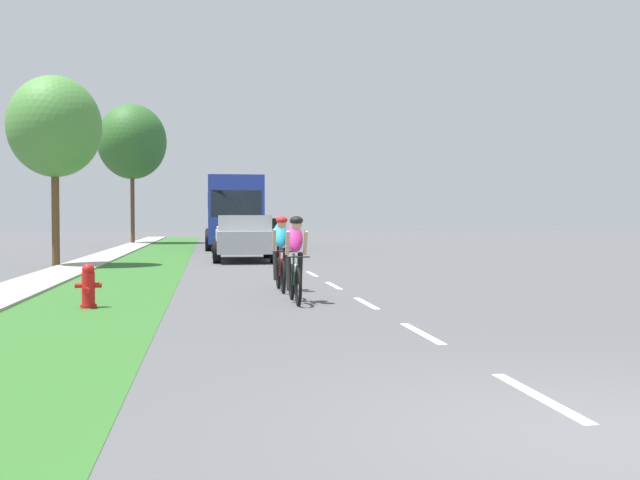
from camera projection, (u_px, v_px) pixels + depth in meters
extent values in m
plane|color=#4C4C4F|center=(293.00, 263.00, 24.86)|extent=(120.00, 120.00, 0.00)
cube|color=#2D6026|center=(146.00, 265.00, 24.13)|extent=(2.67, 70.00, 0.01)
cube|color=#9E998E|center=(82.00, 265.00, 23.83)|extent=(1.38, 70.00, 0.10)
cube|color=white|center=(538.00, 396.00, 6.33)|extent=(0.12, 1.80, 0.01)
cube|color=white|center=(422.00, 333.00, 9.79)|extent=(0.12, 1.80, 0.01)
cube|color=white|center=(366.00, 303.00, 13.25)|extent=(0.12, 1.80, 0.01)
cube|color=white|center=(334.00, 285.00, 16.71)|extent=(0.12, 1.80, 0.01)
cube|color=white|center=(312.00, 274.00, 20.17)|extent=(0.12, 1.80, 0.01)
cube|color=white|center=(297.00, 266.00, 23.63)|extent=(0.12, 1.80, 0.01)
cube|color=white|center=(286.00, 260.00, 27.08)|extent=(0.12, 1.80, 0.01)
cube|color=white|center=(277.00, 255.00, 30.54)|extent=(0.12, 1.80, 0.01)
cube|color=white|center=(270.00, 251.00, 34.00)|extent=(0.12, 1.80, 0.01)
cube|color=white|center=(264.00, 248.00, 37.46)|extent=(0.12, 1.80, 0.01)
cube|color=white|center=(260.00, 246.00, 40.92)|extent=(0.12, 1.80, 0.01)
cube|color=white|center=(256.00, 243.00, 44.38)|extent=(0.12, 1.80, 0.01)
cube|color=white|center=(252.00, 242.00, 47.84)|extent=(0.12, 1.80, 0.01)
cube|color=white|center=(249.00, 240.00, 51.30)|extent=(0.12, 1.80, 0.01)
cube|color=white|center=(247.00, 239.00, 54.75)|extent=(0.12, 1.80, 0.01)
cylinder|color=red|center=(89.00, 306.00, 12.57)|extent=(0.28, 0.27, 0.06)
cylinder|color=red|center=(88.00, 288.00, 12.57)|extent=(0.22, 0.22, 0.55)
sphere|color=red|center=(88.00, 270.00, 12.56)|extent=(0.21, 0.21, 0.21)
cylinder|color=red|center=(79.00, 285.00, 12.54)|extent=(0.12, 0.09, 0.09)
cylinder|color=red|center=(98.00, 285.00, 12.59)|extent=(0.12, 0.09, 0.09)
cylinder|color=red|center=(87.00, 291.00, 12.40)|extent=(0.11, 0.14, 0.11)
torus|color=black|center=(292.00, 282.00, 13.86)|extent=(0.06, 0.68, 0.68)
torus|color=black|center=(298.00, 287.00, 12.83)|extent=(0.06, 0.68, 0.68)
cylinder|color=#194C2D|center=(295.00, 275.00, 13.24)|extent=(0.04, 0.59, 0.43)
cylinder|color=#194C2D|center=(294.00, 268.00, 13.51)|extent=(0.04, 0.04, 0.55)
cylinder|color=#194C2D|center=(295.00, 256.00, 13.28)|extent=(0.03, 0.55, 0.03)
cylinder|color=black|center=(298.00, 257.00, 12.83)|extent=(0.42, 0.02, 0.02)
ellipsoid|color=#CC2D8C|center=(295.00, 238.00, 13.34)|extent=(0.30, 0.54, 0.63)
sphere|color=tan|center=(296.00, 225.00, 13.06)|extent=(0.20, 0.20, 0.20)
ellipsoid|color=black|center=(296.00, 220.00, 13.05)|extent=(0.24, 0.28, 0.16)
cylinder|color=tan|center=(287.00, 243.00, 13.04)|extent=(0.07, 0.26, 0.45)
cylinder|color=tan|center=(305.00, 243.00, 13.09)|extent=(0.07, 0.26, 0.45)
cylinder|color=black|center=(289.00, 274.00, 13.42)|extent=(0.10, 0.30, 0.60)
cylinder|color=black|center=(300.00, 268.00, 13.40)|extent=(0.10, 0.25, 0.61)
torus|color=black|center=(278.00, 273.00, 16.02)|extent=(0.06, 0.68, 0.68)
torus|color=black|center=(283.00, 277.00, 14.99)|extent=(0.06, 0.68, 0.68)
cylinder|color=red|center=(281.00, 267.00, 15.40)|extent=(0.04, 0.59, 0.43)
cylinder|color=red|center=(280.00, 261.00, 15.68)|extent=(0.04, 0.04, 0.55)
cylinder|color=red|center=(281.00, 251.00, 15.44)|extent=(0.03, 0.55, 0.03)
cylinder|color=black|center=(283.00, 251.00, 15.00)|extent=(0.42, 0.02, 0.02)
ellipsoid|color=#26A5CC|center=(280.00, 235.00, 15.50)|extent=(0.30, 0.54, 0.63)
sphere|color=tan|center=(282.00, 224.00, 15.22)|extent=(0.20, 0.20, 0.20)
ellipsoid|color=red|center=(282.00, 220.00, 15.21)|extent=(0.24, 0.28, 0.16)
cylinder|color=tan|center=(274.00, 239.00, 15.20)|extent=(0.07, 0.26, 0.45)
cylinder|color=tan|center=(289.00, 239.00, 15.25)|extent=(0.07, 0.26, 0.45)
cylinder|color=black|center=(275.00, 266.00, 15.58)|extent=(0.10, 0.30, 0.60)
cylinder|color=black|center=(285.00, 261.00, 15.56)|extent=(0.10, 0.25, 0.61)
cube|color=#A5A8AD|center=(243.00, 241.00, 26.58)|extent=(1.96, 5.10, 0.76)
cube|color=#A5A8AD|center=(244.00, 224.00, 25.80)|extent=(1.80, 1.78, 0.64)
cube|color=#1E2833|center=(245.00, 225.00, 25.10)|extent=(1.67, 0.08, 0.52)
cube|color=#A5A8AD|center=(218.00, 232.00, 27.44)|extent=(0.08, 2.80, 0.40)
cube|color=#A5A8AD|center=(266.00, 232.00, 27.71)|extent=(0.08, 2.80, 0.40)
cube|color=#A5A8AD|center=(240.00, 231.00, 29.05)|extent=(1.80, 0.08, 0.40)
cylinder|color=black|center=(217.00, 252.00, 24.93)|extent=(0.26, 0.76, 0.76)
cylinder|color=black|center=(274.00, 252.00, 25.22)|extent=(0.26, 0.76, 0.76)
cylinder|color=black|center=(216.00, 249.00, 27.95)|extent=(0.26, 0.76, 0.76)
cylinder|color=black|center=(267.00, 248.00, 28.25)|extent=(0.26, 0.76, 0.76)
cube|color=#23389E|center=(232.00, 211.00, 38.18)|extent=(2.50, 11.60, 3.10)
cube|color=#1E2833|center=(232.00, 203.00, 38.16)|extent=(2.52, 10.67, 0.64)
cube|color=#1E2833|center=(237.00, 204.00, 32.47)|extent=(2.25, 0.06, 1.20)
cylinder|color=black|center=(208.00, 241.00, 34.31)|extent=(0.28, 0.96, 0.96)
cylinder|color=black|center=(262.00, 240.00, 34.68)|extent=(0.28, 0.96, 0.96)
cylinder|color=black|center=(208.00, 237.00, 41.18)|extent=(0.28, 0.96, 0.96)
cylinder|color=black|center=(253.00, 237.00, 41.56)|extent=(0.28, 0.96, 0.96)
cube|color=black|center=(267.00, 230.00, 56.54)|extent=(1.76, 4.30, 0.76)
cube|color=black|center=(267.00, 222.00, 56.67)|extent=(1.55, 2.24, 0.52)
cube|color=#1E2833|center=(268.00, 222.00, 55.72)|extent=(1.44, 0.08, 0.44)
cylinder|color=black|center=(257.00, 234.00, 55.10)|extent=(0.22, 0.64, 0.64)
cylinder|color=black|center=(280.00, 234.00, 55.37)|extent=(0.22, 0.64, 0.64)
cylinder|color=black|center=(255.00, 234.00, 57.74)|extent=(0.22, 0.64, 0.64)
cylinder|color=black|center=(277.00, 233.00, 58.00)|extent=(0.22, 0.64, 0.64)
cube|color=silver|center=(259.00, 226.00, 67.96)|extent=(1.90, 4.70, 1.00)
cube|color=silver|center=(259.00, 218.00, 68.14)|extent=(1.71, 2.91, 0.52)
cube|color=#1E2833|center=(260.00, 219.00, 66.90)|extent=(1.56, 0.08, 0.44)
cylinder|color=black|center=(250.00, 231.00, 66.44)|extent=(0.25, 0.72, 0.72)
cylinder|color=black|center=(271.00, 231.00, 66.72)|extent=(0.25, 0.72, 0.72)
cylinder|color=black|center=(248.00, 231.00, 69.22)|extent=(0.25, 0.72, 0.72)
cylinder|color=black|center=(268.00, 230.00, 69.51)|extent=(0.25, 0.72, 0.72)
cylinder|color=brown|center=(56.00, 215.00, 23.30)|extent=(0.24, 0.24, 3.28)
ellipsoid|color=#478438|center=(55.00, 126.00, 23.22)|extent=(2.91, 2.91, 3.20)
cylinder|color=brown|center=(133.00, 206.00, 44.25)|extent=(0.24, 0.24, 4.51)
ellipsoid|color=#2D6026|center=(132.00, 142.00, 44.13)|extent=(4.10, 4.10, 4.51)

